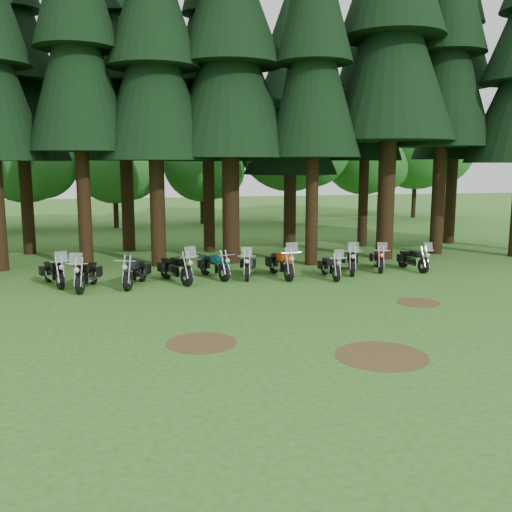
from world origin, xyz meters
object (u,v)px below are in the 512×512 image
object	(u,v)px
motorcycle_5	(248,266)
motorcycle_8	(351,261)
motorcycle_3	(176,269)
motorcycle_10	(413,260)
motorcycle_4	(214,267)
motorcycle_1	(87,275)
motorcycle_6	(281,264)
motorcycle_0	(54,273)
motorcycle_2	(135,273)
motorcycle_7	(330,268)
motorcycle_9	(379,260)

from	to	relation	value
motorcycle_5	motorcycle_8	size ratio (longest dim) A/B	0.98
motorcycle_3	motorcycle_10	xyz separation A→B (m)	(10.04, 0.12, -0.07)
motorcycle_4	motorcycle_1	bearing A→B (deg)	171.32
motorcycle_5	motorcycle_6	distance (m)	1.34
motorcycle_6	motorcycle_8	bearing A→B (deg)	-0.16
motorcycle_1	motorcycle_5	size ratio (longest dim) A/B	1.10
motorcycle_0	motorcycle_3	size ratio (longest dim) A/B	0.94
motorcycle_4	motorcycle_2	bearing A→B (deg)	174.13
motorcycle_3	motorcycle_7	size ratio (longest dim) A/B	1.15
motorcycle_3	motorcycle_5	size ratio (longest dim) A/B	1.08
motorcycle_1	motorcycle_10	world-z (taller)	motorcycle_1
motorcycle_1	motorcycle_10	bearing A→B (deg)	15.72
motorcycle_2	motorcycle_7	size ratio (longest dim) A/B	1.10
motorcycle_1	motorcycle_7	distance (m)	9.27
motorcycle_7	motorcycle_9	size ratio (longest dim) A/B	0.99
motorcycle_5	motorcycle_8	bearing A→B (deg)	13.70
motorcycle_2	motorcycle_1	bearing A→B (deg)	-154.75
motorcycle_1	motorcycle_4	distance (m)	4.88
motorcycle_3	motorcycle_4	size ratio (longest dim) A/B	1.09
motorcycle_0	motorcycle_8	world-z (taller)	same
motorcycle_2	motorcycle_4	bearing A→B (deg)	33.17
motorcycle_5	motorcycle_9	bearing A→B (deg)	16.85
motorcycle_0	motorcycle_6	distance (m)	8.65
motorcycle_3	motorcycle_4	bearing A→B (deg)	-4.86
motorcycle_8	motorcycle_9	xyz separation A→B (m)	(1.39, 0.30, -0.03)
motorcycle_2	motorcycle_4	distance (m)	3.16
motorcycle_9	motorcycle_10	bearing A→B (deg)	2.39
motorcycle_0	motorcycle_3	xyz separation A→B (m)	(4.47, -0.51, 0.03)
motorcycle_0	motorcycle_7	bearing A→B (deg)	-27.18
motorcycle_1	motorcycle_5	world-z (taller)	motorcycle_1
motorcycle_3	motorcycle_10	bearing A→B (deg)	-21.25
motorcycle_8	motorcycle_3	bearing A→B (deg)	-159.32
motorcycle_0	motorcycle_3	world-z (taller)	motorcycle_3
motorcycle_6	motorcycle_10	distance (m)	5.87
motorcycle_1	motorcycle_5	distance (m)	6.16
motorcycle_10	motorcycle_7	bearing A→B (deg)	-175.36
motorcycle_3	motorcycle_7	xyz separation A→B (m)	(6.01, -0.64, -0.08)
motorcycle_6	motorcycle_4	bearing A→B (deg)	165.66
motorcycle_4	motorcycle_7	xyz separation A→B (m)	(4.46, -1.12, -0.03)
motorcycle_4	motorcycle_10	world-z (taller)	motorcycle_10
motorcycle_4	motorcycle_0	bearing A→B (deg)	160.93
motorcycle_5	motorcycle_6	size ratio (longest dim) A/B	0.88
motorcycle_7	motorcycle_8	world-z (taller)	motorcycle_8
motorcycle_2	motorcycle_6	distance (m)	5.70
motorcycle_0	motorcycle_9	size ratio (longest dim) A/B	1.07
motorcycle_7	motorcycle_1	bearing A→B (deg)	-179.19
motorcycle_4	motorcycle_10	size ratio (longest dim) A/B	1.02
motorcycle_3	motorcycle_10	world-z (taller)	motorcycle_3
motorcycle_5	motorcycle_7	size ratio (longest dim) A/B	1.06
motorcycle_5	motorcycle_7	bearing A→B (deg)	-2.00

